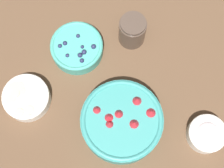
{
  "coord_description": "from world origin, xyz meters",
  "views": [
    {
      "loc": [
        -0.09,
        0.24,
        1.07
      ],
      "look_at": [
        0.03,
        -0.03,
        0.05
      ],
      "focal_mm": 60.0,
      "sensor_mm": 36.0,
      "label": 1
    }
  ],
  "objects": [
    {
      "name": "bowl_cream",
      "position": [
        -0.26,
        -0.01,
        0.03
      ],
      "size": [
        0.11,
        0.11,
        0.06
      ],
      "color": "silver",
      "rests_on": "ground_plane"
    },
    {
      "name": "bowl_blueberries",
      "position": [
        0.18,
        -0.1,
        0.03
      ],
      "size": [
        0.16,
        0.16,
        0.06
      ],
      "color": "#47AD9E",
      "rests_on": "ground_plane"
    },
    {
      "name": "ground_plane",
      "position": [
        0.0,
        0.0,
        0.0
      ],
      "size": [
        4.0,
        4.0,
        0.0
      ],
      "primitive_type": "plane",
      "color": "brown"
    },
    {
      "name": "bowl_bananas",
      "position": [
        0.25,
        0.1,
        0.03
      ],
      "size": [
        0.13,
        0.13,
        0.04
      ],
      "color": "white",
      "rests_on": "ground_plane"
    },
    {
      "name": "jar_chocolate",
      "position": [
        0.04,
        -0.21,
        0.05
      ],
      "size": [
        0.08,
        0.08,
        0.11
      ],
      "color": "#4C3D33",
      "rests_on": "ground_plane"
    },
    {
      "name": "bowl_strawberries",
      "position": [
        -0.03,
        0.06,
        0.05
      ],
      "size": [
        0.23,
        0.23,
        0.1
      ],
      "color": "teal",
      "rests_on": "ground_plane"
    }
  ]
}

